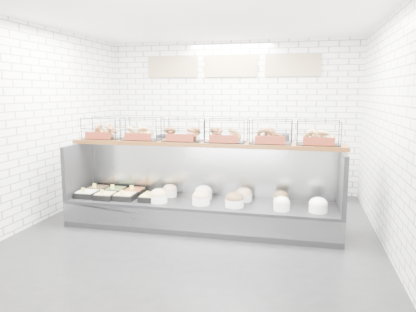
# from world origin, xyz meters

# --- Properties ---
(ground) EXTENTS (5.50, 5.50, 0.00)m
(ground) POSITION_xyz_m (0.00, 0.00, 0.00)
(ground) COLOR black
(ground) RESTS_ON ground
(room_shell) EXTENTS (5.02, 5.51, 3.01)m
(room_shell) POSITION_xyz_m (0.00, 0.60, 2.06)
(room_shell) COLOR white
(room_shell) RESTS_ON ground
(display_case) EXTENTS (4.00, 0.90, 1.20)m
(display_case) POSITION_xyz_m (-0.01, 0.34, 0.33)
(display_case) COLOR black
(display_case) RESTS_ON ground
(bagel_shelf) EXTENTS (4.10, 0.50, 0.40)m
(bagel_shelf) POSITION_xyz_m (-0.00, 0.52, 1.38)
(bagel_shelf) COLOR #43240E
(bagel_shelf) RESTS_ON display_case
(prep_counter) EXTENTS (4.00, 0.60, 1.20)m
(prep_counter) POSITION_xyz_m (-0.01, 2.43, 0.47)
(prep_counter) COLOR #93969B
(prep_counter) RESTS_ON ground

